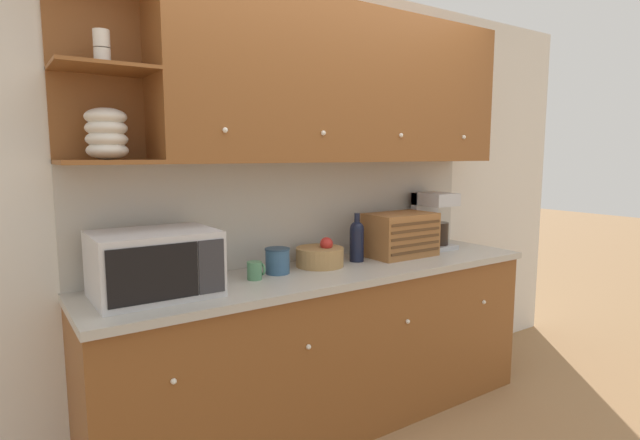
# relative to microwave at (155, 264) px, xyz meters

# --- Properties ---
(ground_plane) EXTENTS (24.00, 24.00, 0.00)m
(ground_plane) POSITION_rel_microwave_xyz_m (0.97, 0.29, -1.08)
(ground_plane) COLOR #9E754C
(wall_back) EXTENTS (5.07, 0.06, 2.60)m
(wall_back) POSITION_rel_microwave_xyz_m (0.97, 0.32, 0.22)
(wall_back) COLOR silver
(wall_back) RESTS_ON ground_plane
(counter_unit) EXTENTS (2.69, 0.62, 0.93)m
(counter_unit) POSITION_rel_microwave_xyz_m (0.97, -0.00, -0.61)
(counter_unit) COLOR brown
(counter_unit) RESTS_ON ground_plane
(backsplash_panel) EXTENTS (2.67, 0.01, 0.60)m
(backsplash_panel) POSITION_rel_microwave_xyz_m (0.97, 0.29, 0.15)
(backsplash_panel) COLOR #B7B2A8
(backsplash_panel) RESTS_ON counter_unit
(upper_cabinets) EXTENTS (2.67, 0.36, 0.87)m
(upper_cabinets) POSITION_rel_microwave_xyz_m (1.14, 0.12, 0.89)
(upper_cabinets) COLOR brown
(upper_cabinets) RESTS_ON backsplash_panel
(microwave) EXTENTS (0.54, 0.41, 0.30)m
(microwave) POSITION_rel_microwave_xyz_m (0.00, 0.00, 0.00)
(microwave) COLOR silver
(microwave) RESTS_ON counter_unit
(wine_glass) EXTENTS (0.06, 0.06, 0.21)m
(wine_glass) POSITION_rel_microwave_xyz_m (0.38, 0.24, -0.01)
(wine_glass) COLOR silver
(wine_glass) RESTS_ON counter_unit
(mug) EXTENTS (0.09, 0.08, 0.09)m
(mug) POSITION_rel_microwave_xyz_m (0.52, 0.02, -0.10)
(mug) COLOR #4C845B
(mug) RESTS_ON counter_unit
(storage_canister) EXTENTS (0.14, 0.14, 0.14)m
(storage_canister) POSITION_rel_microwave_xyz_m (0.68, 0.07, -0.08)
(storage_canister) COLOR #33567A
(storage_canister) RESTS_ON counter_unit
(fruit_basket) EXTENTS (0.28, 0.28, 0.17)m
(fruit_basket) POSITION_rel_microwave_xyz_m (0.97, 0.09, -0.09)
(fruit_basket) COLOR #A87F4C
(fruit_basket) RESTS_ON counter_unit
(wine_bottle) EXTENTS (0.09, 0.09, 0.30)m
(wine_bottle) POSITION_rel_microwave_xyz_m (1.23, 0.07, -0.02)
(wine_bottle) COLOR black
(wine_bottle) RESTS_ON counter_unit
(bread_box) EXTENTS (0.44, 0.28, 0.28)m
(bread_box) POSITION_rel_microwave_xyz_m (1.57, 0.05, -0.01)
(bread_box) COLOR #996033
(bread_box) RESTS_ON counter_unit
(coffee_maker) EXTENTS (0.21, 0.26, 0.39)m
(coffee_maker) POSITION_rel_microwave_xyz_m (1.95, 0.13, 0.05)
(coffee_maker) COLOR #B7B7BC
(coffee_maker) RESTS_ON counter_unit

